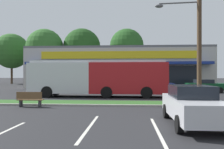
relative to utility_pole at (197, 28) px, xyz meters
The scene contains 15 objects.
grass_median 6.66m from the utility_pole, behind, with size 56.00×2.20×0.12m, color #2D5B23.
curb_lip 6.72m from the utility_pole, 167.36° to the right, with size 56.00×0.24×0.12m, color #99968C.
parking_stripe_1 10.52m from the utility_pole, 130.55° to the right, with size 0.12×4.80×0.01m, color silver.
parking_stripe_2 9.67m from the utility_pole, 114.65° to the right, with size 0.12×4.80×0.01m, color silver.
storefront_building 22.62m from the utility_pole, 105.51° to the left, with size 26.24×12.28×5.95m.
tree_far_left 44.36m from the utility_pole, 131.38° to the left, with size 7.37×7.37×10.60m.
tree_left 34.97m from the utility_pole, 125.73° to the left, with size 6.99×6.99×10.56m.
tree_mid_left 33.03m from the utility_pole, 114.34° to the left, with size 7.21×7.21×10.86m.
tree_mid 31.81m from the utility_pole, 98.92° to the left, with size 6.64×6.64×10.97m.
utility_pole is the anchor object (origin of this frame).
city_bus 9.61m from the utility_pole, 143.67° to the left, with size 12.35×2.85×3.25m.
bus_stop_bench 11.67m from the utility_pole, behind, with size 1.60×0.45×0.95m.
car_0 12.56m from the utility_pole, 70.38° to the left, with size 4.11×1.87×1.46m.
car_1 12.20m from the utility_pole, 98.82° to the left, with size 4.52×1.87×1.49m.
car_4 7.81m from the utility_pole, 106.97° to the right, with size 1.87×4.80×1.59m.
Camera 1 is at (-0.08, -2.48, 2.06)m, focal length 38.71 mm.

